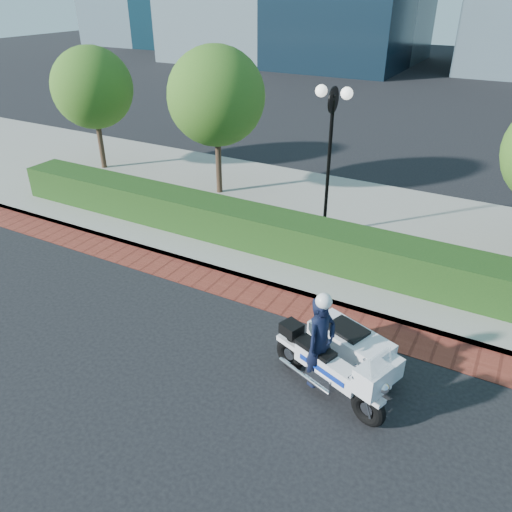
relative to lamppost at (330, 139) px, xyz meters
The scene contains 8 objects.
ground 6.07m from the lamppost, 100.89° to the right, with size 120.00×120.00×0.00m, color black.
brick_strip 4.84m from the lamppost, 105.12° to the right, with size 60.00×1.00×0.01m, color maroon.
sidewalk 3.16m from the lamppost, 141.34° to the left, with size 60.00×8.00×0.15m, color gray.
hedge_main 2.98m from the lamppost, 122.01° to the right, with size 18.00×1.20×1.00m, color black.
lamppost is the anchor object (origin of this frame).
tree_a 10.09m from the lamppost, behind, with size 3.00×3.00×4.58m.
tree_b 4.71m from the lamppost, 163.89° to the left, with size 3.20×3.20×4.89m.
police_motorcycle 6.54m from the lamppost, 65.90° to the right, with size 2.49×2.25×2.09m.
Camera 1 is at (5.68, -7.44, 6.71)m, focal length 35.00 mm.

